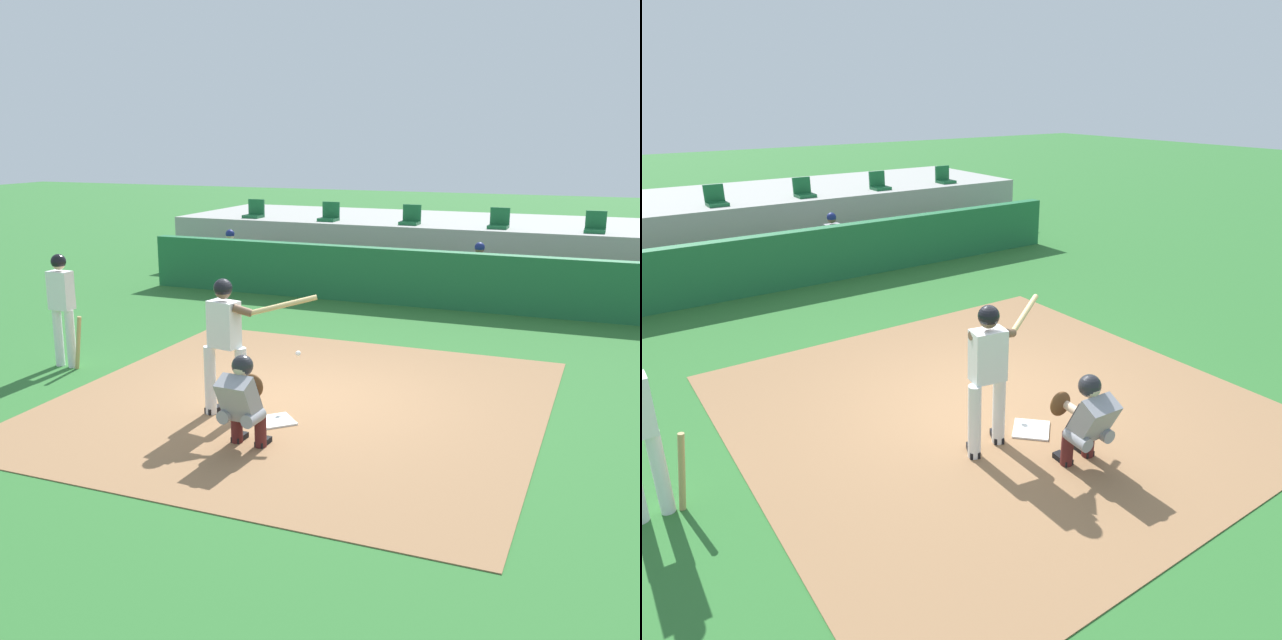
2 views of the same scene
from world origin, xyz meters
TOP-DOWN VIEW (x-y plane):
  - ground_plane at (0.00, 0.00)m, footprint 80.00×80.00m
  - dirt_infield at (0.00, 0.00)m, footprint 6.40×6.40m
  - home_plate at (0.00, -0.80)m, footprint 0.62×0.62m
  - batter_at_plate at (-0.67, -0.79)m, footprint 1.39×0.64m
  - catcher_crouched at (0.00, -1.66)m, footprint 0.50×1.99m
  - on_deck_batter at (-4.08, 0.15)m, footprint 0.58×0.23m
  - dugout_wall at (0.00, 6.50)m, footprint 13.00×0.30m
  - dugout_bench at (0.00, 7.50)m, footprint 11.80×0.44m
  - dugout_player_0 at (-5.13, 7.34)m, footprint 0.49×0.70m
  - dugout_player_1 at (1.00, 7.34)m, footprint 0.49×0.70m
  - stands_platform at (0.00, 10.90)m, footprint 15.00×4.40m
  - stadium_seat_0 at (-5.42, 9.38)m, footprint 0.46×0.46m
  - stadium_seat_1 at (-3.25, 9.38)m, footprint 0.46×0.46m
  - stadium_seat_2 at (-1.08, 9.38)m, footprint 0.46×0.46m
  - stadium_seat_3 at (1.08, 9.38)m, footprint 0.46×0.46m
  - stadium_seat_4 at (3.25, 9.38)m, footprint 0.46×0.46m

SIDE VIEW (x-z plane):
  - ground_plane at x=0.00m, z-range 0.00..0.00m
  - dirt_infield at x=0.00m, z-range 0.00..0.01m
  - home_plate at x=0.00m, z-range 0.01..0.04m
  - dugout_bench at x=0.00m, z-range 0.00..0.45m
  - dugout_wall at x=0.00m, z-range 0.00..1.20m
  - catcher_crouched at x=0.00m, z-range 0.05..1.17m
  - dugout_player_0 at x=-5.13m, z-range 0.02..1.32m
  - dugout_player_1 at x=1.00m, z-range 0.02..1.32m
  - stands_platform at x=0.00m, z-range 0.00..1.40m
  - on_deck_batter at x=-4.08m, z-range 0.13..1.91m
  - batter_at_plate at x=-0.67m, z-range 0.13..1.94m
  - stadium_seat_0 at x=-5.42m, z-range 1.29..1.77m
  - stadium_seat_1 at x=-3.25m, z-range 1.29..1.77m
  - stadium_seat_2 at x=-1.08m, z-range 1.29..1.77m
  - stadium_seat_3 at x=1.08m, z-range 1.29..1.77m
  - stadium_seat_4 at x=3.25m, z-range 1.29..1.77m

